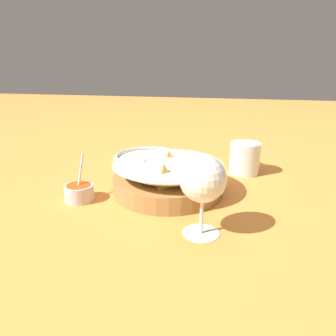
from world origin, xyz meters
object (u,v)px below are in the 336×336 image
object	(u,v)px
sauce_cup	(79,192)
beer_mug	(245,159)
side_plate	(147,157)
wine_glass	(203,181)
food_basket	(168,179)

from	to	relation	value
sauce_cup	beer_mug	xyz separation A→B (m)	(0.27, -0.38, 0.02)
beer_mug	side_plate	size ratio (longest dim) A/B	0.55
sauce_cup	side_plate	size ratio (longest dim) A/B	0.48
wine_glass	side_plate	world-z (taller)	wine_glass
side_plate	food_basket	bearing A→B (deg)	-155.58
sauce_cup	side_plate	bearing A→B (deg)	-12.45
wine_glass	sauce_cup	bearing A→B (deg)	71.19
beer_mug	side_plate	distance (m)	0.32
sauce_cup	beer_mug	bearing A→B (deg)	-55.19
wine_glass	beer_mug	size ratio (longest dim) A/B	1.27
sauce_cup	side_plate	xyz separation A→B (m)	(0.35, -0.08, -0.01)
wine_glass	side_plate	bearing A→B (deg)	25.97
beer_mug	side_plate	xyz separation A→B (m)	(0.08, 0.31, -0.03)
food_basket	beer_mug	xyz separation A→B (m)	(0.18, -0.19, 0.01)
sauce_cup	wine_glass	bearing A→B (deg)	-108.81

